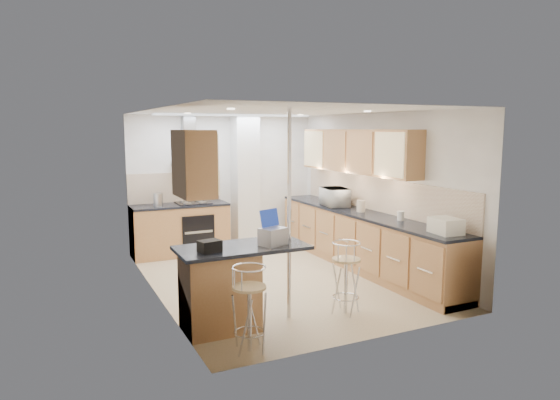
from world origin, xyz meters
name	(u,v)px	position (x,y,z in m)	size (l,w,h in m)	color
ground	(278,279)	(0.00, 0.00, 0.00)	(4.80, 4.80, 0.00)	tan
room_shell	(286,174)	(0.32, 0.38, 1.54)	(3.64, 4.84, 2.51)	white
right_counter	(361,240)	(1.50, 0.00, 0.46)	(0.63, 4.40, 0.92)	#A97343
back_counter	(180,229)	(-0.95, 2.10, 0.46)	(1.70, 0.63, 0.92)	#A97343
peninsula	(242,286)	(-1.12, -1.45, 0.48)	(1.47, 0.72, 0.94)	#A97343
microwave	(335,197)	(1.43, 0.70, 1.08)	(0.57, 0.39, 0.32)	white
laptop	(273,236)	(-0.79, -1.56, 1.04)	(0.29, 0.22, 0.20)	#A8A9B0
bag	(210,246)	(-1.53, -1.55, 1.00)	(0.23, 0.17, 0.12)	black
bar_stool_near	(249,309)	(-1.30, -2.10, 0.45)	(0.37, 0.37, 0.90)	tan
bar_stool_end	(346,278)	(0.16, -1.63, 0.45)	(0.37, 0.37, 0.90)	tan
jar_a	(322,197)	(1.42, 1.13, 1.02)	(0.12, 0.12, 0.20)	white
jar_b	(327,200)	(1.47, 1.04, 0.99)	(0.11, 0.11, 0.13)	white
jar_c	(361,206)	(1.49, 0.02, 1.01)	(0.14, 0.14, 0.18)	beige
jar_d	(401,216)	(1.58, -0.87, 0.99)	(0.10, 0.10, 0.14)	white
bread_bin	(446,226)	(1.51, -1.85, 1.02)	(0.30, 0.38, 0.20)	white
kettle	(158,200)	(-1.34, 2.03, 1.03)	(0.16, 0.16, 0.23)	#A8AAAD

